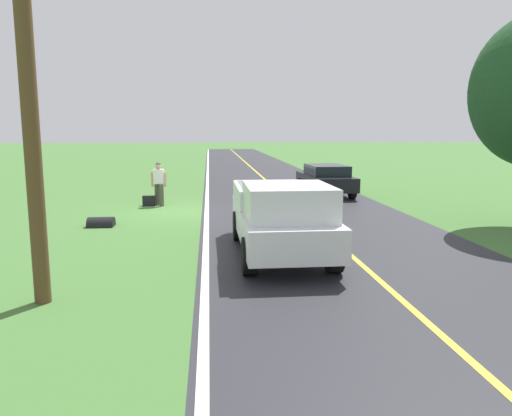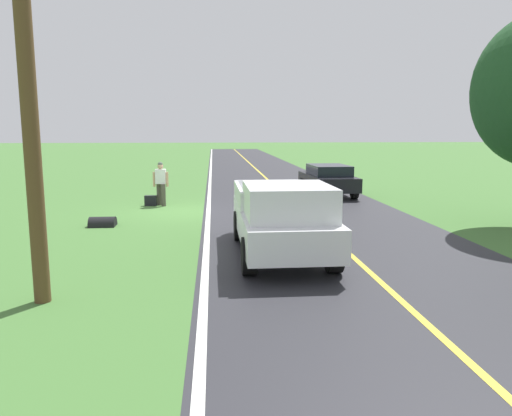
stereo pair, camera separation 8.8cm
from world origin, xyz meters
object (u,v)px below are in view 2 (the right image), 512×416
at_px(hitchhiker_walking, 161,181).
at_px(pickup_truck_passing, 282,217).
at_px(suitcase_carried, 151,201).
at_px(sedan_near_oncoming, 328,179).
at_px(utility_pole_roadside, 25,44).

bearing_deg(hitchhiker_walking, pickup_truck_passing, 113.82).
bearing_deg(pickup_truck_passing, suitcase_carried, -63.66).
height_order(suitcase_carried, pickup_truck_passing, pickup_truck_passing).
bearing_deg(sedan_near_oncoming, pickup_truck_passing, 71.42).
height_order(pickup_truck_passing, sedan_near_oncoming, pickup_truck_passing).
bearing_deg(sedan_near_oncoming, suitcase_carried, 18.43).
bearing_deg(sedan_near_oncoming, hitchhiker_walking, 19.07).
height_order(sedan_near_oncoming, utility_pole_roadside, utility_pole_roadside).
distance_m(hitchhiker_walking, suitcase_carried, 0.88).
xyz_separation_m(suitcase_carried, utility_pole_roadside, (0.52, 11.07, 4.17)).
bearing_deg(suitcase_carried, utility_pole_roadside, 1.52).
bearing_deg(pickup_truck_passing, hitchhiker_walking, -66.18).
height_order(suitcase_carried, utility_pole_roadside, utility_pole_roadside).
height_order(hitchhiker_walking, suitcase_carried, hitchhiker_walking).
bearing_deg(pickup_truck_passing, sedan_near_oncoming, -108.58).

